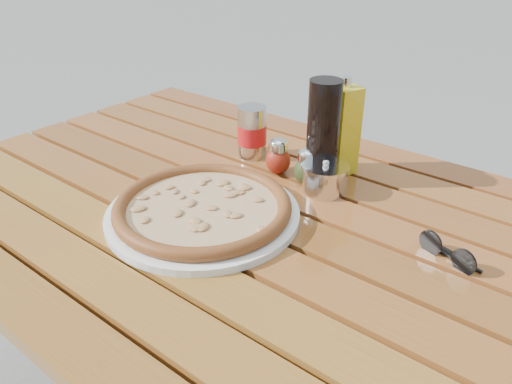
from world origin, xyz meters
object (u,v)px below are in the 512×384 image
Objects in this scene: dark_bottle at (323,134)px; parmesan_tin at (325,178)px; olive_oil_cruet at (343,130)px; table at (250,242)px; oregano_shaker at (307,167)px; pizza at (203,207)px; soda_can at (252,133)px; sunglasses at (447,253)px; plate at (203,214)px; pepper_shaker at (278,157)px.

dark_bottle is 1.86× the size of parmesan_tin.
olive_oil_cruet is 0.12m from parmesan_tin.
table is at bearing -101.16° from olive_oil_cruet.
olive_oil_cruet is at bearing 76.52° from oregano_shaker.
dark_bottle is (0.10, 0.26, 0.09)m from pizza.
oregano_shaker is (0.08, 0.23, 0.02)m from pizza.
dark_bottle reaches higher than parmesan_tin.
soda_can reaches higher than parmesan_tin.
dark_bottle reaches higher than table.
parmesan_tin reaches higher than table.
oregano_shaker is at bearing 71.53° from pizza.
table is 0.26m from dark_bottle.
sunglasses is at bearing 20.29° from pizza.
pizza is at bearing -107.03° from olive_oil_cruet.
table is 6.36× the size of dark_bottle.
pepper_shaker is (-0.00, 0.24, 0.03)m from plate.
pizza is at bearing -89.93° from pepper_shaker.
dark_bottle is 1.83× the size of soda_can.
pizza is 3.17× the size of soda_can.
soda_can is at bearing 110.34° from plate.
dark_bottle is 1.05× the size of olive_oil_cruet.
pepper_shaker is (-0.05, 0.16, 0.11)m from table.
pepper_shaker reaches higher than plate.
soda_can is at bearing 175.67° from dark_bottle.
parmesan_tin is at bearing 64.69° from table.
dark_bottle is at bearing 76.05° from table.
sunglasses is (0.28, -0.08, -0.01)m from parmesan_tin.
pizza is at bearing -118.34° from parmesan_tin.
pizza reaches higher than plate.
plate is at bearing -108.47° from oregano_shaker.
parmesan_tin is (0.12, -0.01, -0.01)m from pepper_shaker.
pizza is 0.43m from sunglasses.
parmesan_tin is 1.07× the size of sunglasses.
pepper_shaker is 0.37× the size of dark_bottle.
table is 3.68× the size of pizza.
olive_oil_cruet reaches higher than pizza.
table is 6.67× the size of olive_oil_cruet.
table is at bearing -103.95° from dark_bottle.
pepper_shaker is (-0.00, 0.24, 0.02)m from pizza.
table is 0.20m from pepper_shaker.
table is 0.20m from parmesan_tin.
table is at bearing -72.48° from pepper_shaker.
parmesan_tin is (0.05, -0.00, -0.01)m from oregano_shaker.
soda_can is 0.57× the size of olive_oil_cruet.
soda_can is 1.02× the size of parmesan_tin.
soda_can reaches higher than oregano_shaker.
plate reaches higher than table.
plate is at bearing -69.66° from soda_can.
pepper_shaker and oregano_shaker have the same top height.
parmesan_tin is (0.02, -0.10, -0.07)m from olive_oil_cruet.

